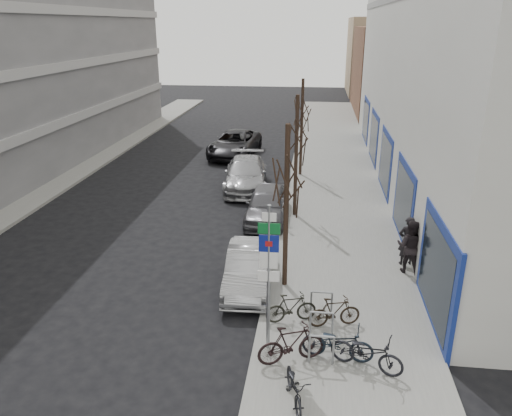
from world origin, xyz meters
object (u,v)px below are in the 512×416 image
(bike_near_right, at_px, (291,344))
(pedestrian_far, at_px, (410,246))
(bike_mid_inner, at_px, (291,307))
(parked_car_front, at_px, (249,268))
(tree_mid, at_px, (297,128))
(bike_far_curb, at_px, (367,349))
(meter_back, at_px, (290,173))
(bike_near_left, at_px, (295,384))
(meter_front, at_px, (270,269))
(tree_near, at_px, (287,169))
(bike_far_inner, at_px, (334,312))
(bike_mid_curb, at_px, (338,340))
(tree_far, at_px, (302,105))
(meter_mid, at_px, (282,210))
(parked_car_back, at_px, (246,174))
(highway_sign_pole, at_px, (269,270))
(lane_car, at_px, (235,144))
(pedestrian_near, at_px, (407,241))
(bike_rack, at_px, (321,322))
(parked_car_mid, at_px, (267,204))

(bike_near_right, height_order, pedestrian_far, pedestrian_far)
(bike_mid_inner, distance_m, parked_car_front, 2.66)
(tree_mid, xyz_separation_m, bike_far_curb, (2.32, -10.57, -3.39))
(meter_back, bearing_deg, bike_mid_inner, -86.47)
(bike_near_left, bearing_deg, meter_front, 87.80)
(tree_near, distance_m, tree_mid, 6.50)
(bike_near_right, distance_m, bike_far_inner, 2.10)
(bike_near_left, xyz_separation_m, parked_car_front, (-1.80, 5.45, 0.04))
(bike_near_left, height_order, bike_mid_inner, bike_near_left)
(bike_mid_curb, bearing_deg, tree_far, 13.14)
(bike_near_left, height_order, bike_mid_curb, bike_mid_curb)
(meter_mid, xyz_separation_m, parked_car_back, (-2.35, 5.51, -0.14))
(bike_far_curb, bearing_deg, bike_near_left, 149.63)
(bike_near_left, distance_m, bike_near_right, 1.44)
(meter_back, xyz_separation_m, bike_far_inner, (2.02, -12.76, -0.30))
(meter_front, height_order, bike_near_right, meter_front)
(parked_car_back, relative_size, pedestrian_far, 2.78)
(highway_sign_pole, height_order, lane_car, highway_sign_pole)
(tree_near, bearing_deg, tree_mid, 90.00)
(bike_near_left, relative_size, parked_car_front, 0.39)
(meter_front, distance_m, meter_mid, 5.50)
(bike_far_inner, distance_m, parked_car_back, 13.50)
(meter_front, distance_m, bike_far_curb, 4.52)
(meter_front, distance_m, pedestrian_near, 5.29)
(meter_front, height_order, pedestrian_near, pedestrian_near)
(bike_far_curb, distance_m, pedestrian_far, 5.82)
(bike_far_curb, height_order, pedestrian_far, pedestrian_far)
(bike_mid_inner, bearing_deg, tree_near, -8.55)
(bike_near_left, bearing_deg, bike_mid_curb, 45.19)
(meter_mid, xyz_separation_m, bike_far_curb, (2.77, -9.07, -0.20))
(parked_car_front, bearing_deg, meter_front, -36.10)
(meter_front, relative_size, parked_car_back, 0.24)
(bike_mid_inner, xyz_separation_m, pedestrian_near, (3.87, 4.20, 0.45))
(highway_sign_pole, xyz_separation_m, bike_mid_inner, (0.53, 1.32, -1.85))
(bike_rack, relative_size, bike_mid_curb, 1.23)
(bike_far_inner, bearing_deg, meter_mid, -0.18)
(meter_back, xyz_separation_m, bike_mid_inner, (0.78, -12.69, -0.31))
(meter_mid, distance_m, lane_car, 13.05)
(bike_rack, xyz_separation_m, bike_far_curb, (1.12, -1.17, 0.06))
(tree_far, height_order, bike_mid_inner, tree_far)
(bike_mid_inner, bearing_deg, parked_car_back, -3.35)
(bike_mid_inner, distance_m, lane_car, 20.17)
(parked_car_back, bearing_deg, parked_car_mid, -76.12)
(bike_near_right, bearing_deg, parked_car_back, -9.70)
(meter_front, distance_m, bike_mid_curb, 3.86)
(bike_near_right, xyz_separation_m, pedestrian_far, (3.76, 5.46, 0.42))
(tree_near, bearing_deg, parked_car_mid, 101.25)
(tree_mid, height_order, pedestrian_far, tree_mid)
(bike_rack, height_order, bike_near_left, bike_near_left)
(parked_car_mid, distance_m, parked_car_back, 4.75)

